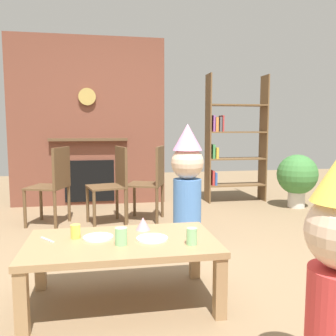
{
  "coord_description": "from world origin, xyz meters",
  "views": [
    {
      "loc": [
        -0.43,
        -2.78,
        1.13
      ],
      "look_at": [
        0.15,
        0.4,
        0.76
      ],
      "focal_mm": 38.62,
      "sensor_mm": 36.0,
      "label": 1
    }
  ],
  "objects_px": {
    "dining_chair_middle": "(114,180)",
    "dining_chair_right": "(152,179)",
    "paper_cup_center": "(121,236)",
    "bookshelf": "(232,142)",
    "paper_plate_front": "(98,237)",
    "paper_cup_near_left": "(192,236)",
    "paper_cup_near_right": "(76,231)",
    "potted_plant_tall": "(297,176)",
    "paper_plate_rear": "(152,238)",
    "child_in_pink": "(187,180)",
    "birthday_cake_slice": "(143,224)",
    "coffee_table": "(122,249)",
    "dining_chair_left": "(54,181)"
  },
  "relations": [
    {
      "from": "paper_cup_near_right",
      "to": "dining_chair_right",
      "type": "distance_m",
      "value": 2.06
    },
    {
      "from": "paper_plate_front",
      "to": "paper_cup_near_left",
      "type": "bearing_deg",
      "value": -22.26
    },
    {
      "from": "paper_cup_near_right",
      "to": "paper_plate_front",
      "type": "bearing_deg",
      "value": -11.03
    },
    {
      "from": "paper_plate_front",
      "to": "paper_plate_rear",
      "type": "bearing_deg",
      "value": -14.27
    },
    {
      "from": "coffee_table",
      "to": "paper_cup_center",
      "type": "relative_size",
      "value": 11.24
    },
    {
      "from": "coffee_table",
      "to": "dining_chair_right",
      "type": "relative_size",
      "value": 1.33
    },
    {
      "from": "coffee_table",
      "to": "paper_plate_front",
      "type": "height_order",
      "value": "paper_plate_front"
    },
    {
      "from": "paper_cup_near_right",
      "to": "birthday_cake_slice",
      "type": "xyz_separation_m",
      "value": [
        0.45,
        0.11,
        0.0
      ]
    },
    {
      "from": "paper_plate_rear",
      "to": "dining_chair_left",
      "type": "xyz_separation_m",
      "value": [
        -0.85,
        2.03,
        0.09
      ]
    },
    {
      "from": "paper_cup_center",
      "to": "bookshelf",
      "type": "bearing_deg",
      "value": 59.1
    },
    {
      "from": "paper_plate_front",
      "to": "dining_chair_left",
      "type": "xyz_separation_m",
      "value": [
        -0.51,
        1.94,
        0.09
      ]
    },
    {
      "from": "paper_cup_near_left",
      "to": "child_in_pink",
      "type": "height_order",
      "value": "child_in_pink"
    },
    {
      "from": "potted_plant_tall",
      "to": "bookshelf",
      "type": "bearing_deg",
      "value": 142.74
    },
    {
      "from": "coffee_table",
      "to": "paper_plate_rear",
      "type": "xyz_separation_m",
      "value": [
        0.19,
        -0.02,
        0.06
      ]
    },
    {
      "from": "paper_plate_front",
      "to": "dining_chair_middle",
      "type": "bearing_deg",
      "value": 85.2
    },
    {
      "from": "paper_cup_near_left",
      "to": "paper_cup_center",
      "type": "distance_m",
      "value": 0.43
    },
    {
      "from": "dining_chair_right",
      "to": "bookshelf",
      "type": "bearing_deg",
      "value": -125.48
    },
    {
      "from": "paper_cup_near_left",
      "to": "coffee_table",
      "type": "bearing_deg",
      "value": 158.26
    },
    {
      "from": "dining_chair_right",
      "to": "paper_cup_center",
      "type": "bearing_deg",
      "value": 96.54
    },
    {
      "from": "dining_chair_middle",
      "to": "dining_chair_right",
      "type": "xyz_separation_m",
      "value": [
        0.46,
        0.05,
        0.0
      ]
    },
    {
      "from": "bookshelf",
      "to": "paper_cup_near_left",
      "type": "bearing_deg",
      "value": -114.15
    },
    {
      "from": "paper_cup_near_left",
      "to": "paper_cup_near_right",
      "type": "bearing_deg",
      "value": 159.9
    },
    {
      "from": "dining_chair_right",
      "to": "potted_plant_tall",
      "type": "relative_size",
      "value": 1.21
    },
    {
      "from": "paper_cup_center",
      "to": "child_in_pink",
      "type": "xyz_separation_m",
      "value": [
        0.71,
        1.27,
        0.15
      ]
    },
    {
      "from": "paper_cup_near_right",
      "to": "birthday_cake_slice",
      "type": "height_order",
      "value": "same"
    },
    {
      "from": "coffee_table",
      "to": "paper_cup_center",
      "type": "height_order",
      "value": "paper_cup_center"
    },
    {
      "from": "paper_cup_near_left",
      "to": "paper_plate_front",
      "type": "distance_m",
      "value": 0.61
    },
    {
      "from": "paper_cup_near_left",
      "to": "paper_plate_rear",
      "type": "relative_size",
      "value": 0.52
    },
    {
      "from": "paper_cup_center",
      "to": "child_in_pink",
      "type": "distance_m",
      "value": 1.47
    },
    {
      "from": "paper_cup_center",
      "to": "birthday_cake_slice",
      "type": "bearing_deg",
      "value": 60.79
    },
    {
      "from": "paper_cup_near_right",
      "to": "birthday_cake_slice",
      "type": "relative_size",
      "value": 0.89
    },
    {
      "from": "bookshelf",
      "to": "paper_cup_center",
      "type": "xyz_separation_m",
      "value": [
        -1.82,
        -3.03,
        -0.43
      ]
    },
    {
      "from": "paper_plate_front",
      "to": "coffee_table",
      "type": "bearing_deg",
      "value": -23.66
    },
    {
      "from": "paper_cup_near_left",
      "to": "dining_chair_left",
      "type": "relative_size",
      "value": 0.11
    },
    {
      "from": "coffee_table",
      "to": "paper_cup_center",
      "type": "distance_m",
      "value": 0.15
    },
    {
      "from": "dining_chair_left",
      "to": "coffee_table",
      "type": "bearing_deg",
      "value": 127.62
    },
    {
      "from": "paper_cup_near_left",
      "to": "child_in_pink",
      "type": "xyz_separation_m",
      "value": [
        0.29,
        1.34,
        0.15
      ]
    },
    {
      "from": "dining_chair_middle",
      "to": "coffee_table",
      "type": "bearing_deg",
      "value": 76.02
    },
    {
      "from": "coffee_table",
      "to": "dining_chair_middle",
      "type": "height_order",
      "value": "dining_chair_middle"
    },
    {
      "from": "paper_cup_near_right",
      "to": "paper_plate_rear",
      "type": "bearing_deg",
      "value": -13.32
    },
    {
      "from": "birthday_cake_slice",
      "to": "potted_plant_tall",
      "type": "xyz_separation_m",
      "value": [
        2.41,
        2.16,
        -0.01
      ]
    },
    {
      "from": "dining_chair_middle",
      "to": "paper_cup_center",
      "type": "bearing_deg",
      "value": 75.74
    },
    {
      "from": "paper_plate_rear",
      "to": "child_in_pink",
      "type": "height_order",
      "value": "child_in_pink"
    },
    {
      "from": "paper_plate_front",
      "to": "potted_plant_tall",
      "type": "height_order",
      "value": "potted_plant_tall"
    },
    {
      "from": "dining_chair_middle",
      "to": "paper_plate_front",
      "type": "bearing_deg",
      "value": 71.48
    },
    {
      "from": "bookshelf",
      "to": "birthday_cake_slice",
      "type": "height_order",
      "value": "bookshelf"
    },
    {
      "from": "bookshelf",
      "to": "dining_chair_right",
      "type": "xyz_separation_m",
      "value": [
        -1.33,
        -0.94,
        -0.39
      ]
    },
    {
      "from": "bookshelf",
      "to": "dining_chair_middle",
      "type": "height_order",
      "value": "bookshelf"
    },
    {
      "from": "paper_plate_rear",
      "to": "dining_chair_right",
      "type": "bearing_deg",
      "value": 82.07
    },
    {
      "from": "paper_cup_near_left",
      "to": "dining_chair_right",
      "type": "xyz_separation_m",
      "value": [
        0.06,
        2.17,
        0.05
      ]
    }
  ]
}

